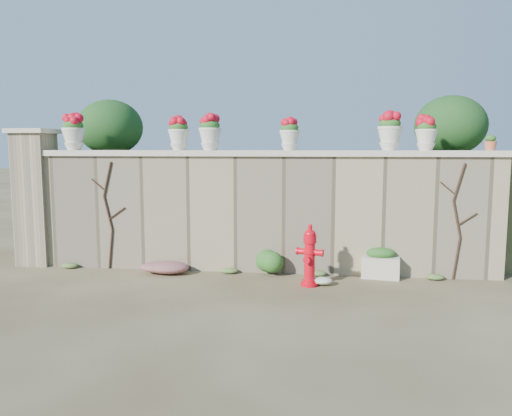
# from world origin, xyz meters

# --- Properties ---
(ground) EXTENTS (80.00, 80.00, 0.00)m
(ground) POSITION_xyz_m (0.00, 0.00, 0.00)
(ground) COLOR #463823
(ground) RESTS_ON ground
(stone_wall) EXTENTS (8.00, 0.40, 2.00)m
(stone_wall) POSITION_xyz_m (0.00, 1.80, 1.00)
(stone_wall) COLOR gray
(stone_wall) RESTS_ON ground
(wall_cap) EXTENTS (8.10, 0.52, 0.10)m
(wall_cap) POSITION_xyz_m (0.00, 1.80, 2.05)
(wall_cap) COLOR beige
(wall_cap) RESTS_ON stone_wall
(gate_pillar) EXTENTS (0.72, 0.72, 2.48)m
(gate_pillar) POSITION_xyz_m (-4.15, 1.80, 1.26)
(gate_pillar) COLOR gray
(gate_pillar) RESTS_ON ground
(raised_fill) EXTENTS (9.00, 6.00, 2.00)m
(raised_fill) POSITION_xyz_m (0.00, 5.00, 1.00)
(raised_fill) COLOR #384C23
(raised_fill) RESTS_ON ground
(back_shrub_left) EXTENTS (1.30, 1.30, 1.10)m
(back_shrub_left) POSITION_xyz_m (-3.20, 3.00, 2.55)
(back_shrub_left) COLOR #143814
(back_shrub_left) RESTS_ON raised_fill
(back_shrub_right) EXTENTS (1.30, 1.30, 1.10)m
(back_shrub_right) POSITION_xyz_m (3.40, 3.00, 2.55)
(back_shrub_right) COLOR #143814
(back_shrub_right) RESTS_ON raised_fill
(vine_left) EXTENTS (0.60, 0.04, 1.91)m
(vine_left) POSITION_xyz_m (-2.67, 1.58, 0.99)
(vine_left) COLOR black
(vine_left) RESTS_ON ground
(vine_right) EXTENTS (0.60, 0.04, 1.91)m
(vine_right) POSITION_xyz_m (3.23, 1.58, 0.99)
(vine_right) COLOR black
(vine_right) RESTS_ON ground
(fire_hydrant) EXTENTS (0.42, 0.30, 0.97)m
(fire_hydrant) POSITION_xyz_m (0.87, 0.91, 0.49)
(fire_hydrant) COLOR red
(fire_hydrant) RESTS_ON ground
(planter_box) EXTENTS (0.65, 0.44, 0.51)m
(planter_box) POSITION_xyz_m (2.03, 1.55, 0.23)
(planter_box) COLOR beige
(planter_box) RESTS_ON ground
(green_shrub) EXTENTS (0.56, 0.50, 0.53)m
(green_shrub) POSITION_xyz_m (0.22, 1.48, 0.27)
(green_shrub) COLOR #1E5119
(green_shrub) RESTS_ON ground
(magenta_clump) EXTENTS (0.97, 0.65, 0.26)m
(magenta_clump) POSITION_xyz_m (-1.63, 1.34, 0.13)
(magenta_clump) COLOR #B72463
(magenta_clump) RESTS_ON ground
(white_flowers) EXTENTS (0.48, 0.39, 0.17)m
(white_flowers) POSITION_xyz_m (1.06, 0.98, 0.09)
(white_flowers) COLOR white
(white_flowers) RESTS_ON ground
(urn_pot_0) EXTENTS (0.40, 0.40, 0.63)m
(urn_pot_0) POSITION_xyz_m (-3.37, 1.80, 2.41)
(urn_pot_0) COLOR beige
(urn_pot_0) RESTS_ON wall_cap
(urn_pot_1) EXTENTS (0.37, 0.37, 0.58)m
(urn_pot_1) POSITION_xyz_m (-1.44, 1.80, 2.39)
(urn_pot_1) COLOR beige
(urn_pot_1) RESTS_ON wall_cap
(urn_pot_2) EXTENTS (0.39, 0.39, 0.62)m
(urn_pot_2) POSITION_xyz_m (-0.88, 1.80, 2.40)
(urn_pot_2) COLOR beige
(urn_pot_2) RESTS_ON wall_cap
(urn_pot_3) EXTENTS (0.35, 0.35, 0.54)m
(urn_pot_3) POSITION_xyz_m (0.49, 1.80, 2.37)
(urn_pot_3) COLOR beige
(urn_pot_3) RESTS_ON wall_cap
(urn_pot_4) EXTENTS (0.40, 0.40, 0.63)m
(urn_pot_4) POSITION_xyz_m (2.14, 1.80, 2.41)
(urn_pot_4) COLOR beige
(urn_pot_4) RESTS_ON wall_cap
(urn_pot_5) EXTENTS (0.35, 0.35, 0.56)m
(urn_pot_5) POSITION_xyz_m (2.73, 1.80, 2.37)
(urn_pot_5) COLOR beige
(urn_pot_5) RESTS_ON wall_cap
(terracotta_pot) EXTENTS (0.20, 0.20, 0.24)m
(terracotta_pot) POSITION_xyz_m (3.74, 1.80, 2.21)
(terracotta_pot) COLOR #B95B38
(terracotta_pot) RESTS_ON wall_cap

